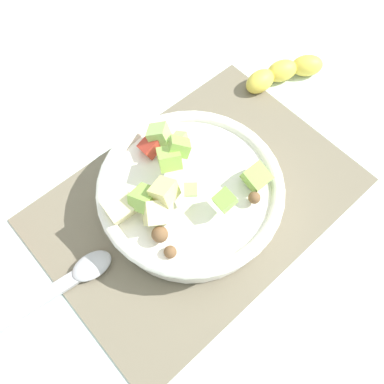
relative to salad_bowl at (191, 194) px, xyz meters
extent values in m
plane|color=silver|center=(0.02, 0.00, -0.04)|extent=(2.40, 2.40, 0.00)
cube|color=#756B56|center=(0.02, 0.00, -0.04)|extent=(0.45, 0.32, 0.01)
cylinder|color=white|center=(0.00, 0.00, -0.01)|extent=(0.24, 0.24, 0.05)
torus|color=white|center=(0.00, 0.00, 0.02)|extent=(0.25, 0.25, 0.02)
sphere|color=brown|center=(-0.08, -0.03, 0.03)|extent=(0.03, 0.03, 0.03)
cube|color=#A3CC6B|center=(-0.02, -0.02, 0.06)|extent=(0.03, 0.03, 0.03)
cube|color=beige|center=(-0.09, 0.04, 0.03)|extent=(0.04, 0.04, 0.04)
sphere|color=brown|center=(0.05, -0.07, 0.03)|extent=(0.02, 0.02, 0.02)
sphere|color=brown|center=(-0.08, -0.05, 0.02)|extent=(0.03, 0.02, 0.02)
cube|color=#8CB74C|center=(-0.06, 0.02, 0.04)|extent=(0.04, 0.04, 0.04)
cube|color=#8CB74C|center=(0.07, -0.05, 0.03)|extent=(0.03, 0.04, 0.03)
cube|color=beige|center=(-0.06, -0.01, 0.04)|extent=(0.04, 0.05, 0.04)
cube|color=#9EC656|center=(0.00, 0.04, 0.05)|extent=(0.04, 0.05, 0.03)
cube|color=#BC3828|center=(0.00, 0.08, 0.03)|extent=(0.03, 0.03, 0.03)
cube|color=#8CB74C|center=(0.02, 0.04, 0.06)|extent=(0.04, 0.04, 0.03)
cube|color=#A3CC6B|center=(0.03, 0.06, 0.04)|extent=(0.03, 0.03, 0.03)
cube|color=#A3CC6B|center=(0.02, 0.08, 0.04)|extent=(0.04, 0.05, 0.04)
cube|color=#8CB74C|center=(0.01, -0.05, 0.05)|extent=(0.03, 0.02, 0.02)
cube|color=#E5D684|center=(-0.04, 0.01, 0.06)|extent=(0.04, 0.04, 0.03)
ellipsoid|color=#B7B7BC|center=(-0.16, 0.02, -0.03)|extent=(0.06, 0.04, 0.01)
cube|color=#B7B7BC|center=(-0.28, 0.03, -0.03)|extent=(0.20, 0.04, 0.01)
ellipsoid|color=yellow|center=(0.33, 0.06, -0.02)|extent=(0.07, 0.06, 0.04)
ellipsoid|color=yellow|center=(0.28, 0.08, -0.02)|extent=(0.06, 0.05, 0.04)
ellipsoid|color=yellow|center=(0.24, 0.09, -0.02)|extent=(0.06, 0.04, 0.04)
camera|label=1|loc=(-0.17, -0.19, 0.50)|focal=38.16mm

